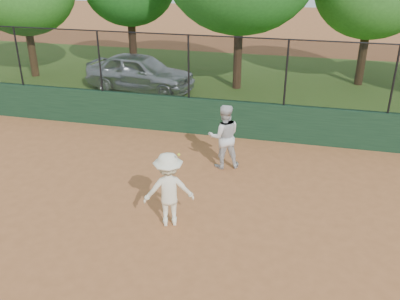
# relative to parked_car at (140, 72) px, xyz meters

# --- Properties ---
(ground) EXTENTS (80.00, 80.00, 0.00)m
(ground) POSITION_rel_parked_car_xyz_m (3.71, -10.04, -0.79)
(ground) COLOR #AD6437
(ground) RESTS_ON ground
(back_wall) EXTENTS (26.00, 0.20, 1.20)m
(back_wall) POSITION_rel_parked_car_xyz_m (3.71, -4.04, -0.19)
(back_wall) COLOR #1A3A22
(back_wall) RESTS_ON ground
(grass_strip) EXTENTS (36.00, 12.00, 0.01)m
(grass_strip) POSITION_rel_parked_car_xyz_m (3.71, 1.96, -0.78)
(grass_strip) COLOR #35591C
(grass_strip) RESTS_ON ground
(parked_car) EXTENTS (4.82, 2.47, 1.57)m
(parked_car) POSITION_rel_parked_car_xyz_m (0.00, 0.00, 0.00)
(parked_car) COLOR silver
(parked_car) RESTS_ON ground
(player_second) EXTENTS (1.06, 0.94, 1.81)m
(player_second) POSITION_rel_parked_car_xyz_m (4.79, -6.20, 0.12)
(player_second) COLOR silver
(player_second) RESTS_ON ground
(player_main) EXTENTS (1.26, 0.99, 1.83)m
(player_main) POSITION_rel_parked_car_xyz_m (4.17, -9.25, 0.07)
(player_main) COLOR white
(player_main) RESTS_ON ground
(fence_assembly) EXTENTS (26.00, 0.06, 2.00)m
(fence_assembly) POSITION_rel_parked_car_xyz_m (3.69, -4.04, 1.45)
(fence_assembly) COLOR black
(fence_assembly) RESTS_ON back_wall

